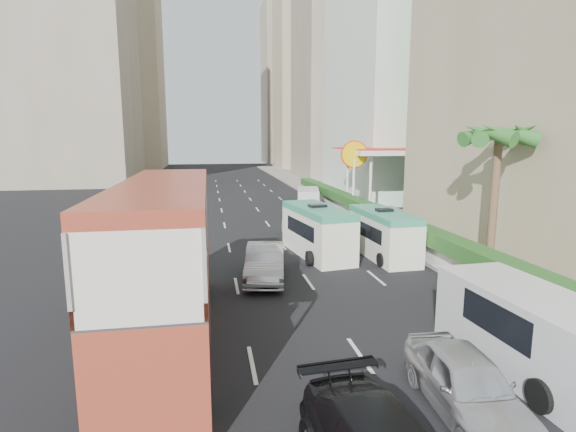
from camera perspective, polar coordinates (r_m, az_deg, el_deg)
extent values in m
plane|color=black|center=(15.92, 8.09, -13.75)|extent=(200.00, 200.00, 0.00)
cube|color=#A23B27|center=(14.41, -15.08, -5.86)|extent=(2.50, 11.00, 5.06)
imported|color=#BBBDC2|center=(20.68, -2.90, -8.03)|extent=(2.42, 5.01, 1.58)
imported|color=#BBBDC2|center=(12.23, 21.47, -22.17)|extent=(2.01, 4.44, 1.48)
imported|color=silver|center=(28.70, 1.87, -2.92)|extent=(2.80, 5.33, 1.43)
cube|color=silver|center=(24.56, 3.73, -1.94)|extent=(2.91, 6.26, 2.67)
cube|color=silver|center=(24.74, 12.01, -2.26)|extent=(2.10, 5.69, 2.49)
cube|color=silver|center=(14.30, 28.28, -12.79)|extent=(2.53, 5.74, 2.25)
cube|color=silver|center=(40.58, 2.57, 2.17)|extent=(2.74, 4.87, 1.84)
cube|color=#99968C|center=(41.64, 9.21, 1.10)|extent=(6.00, 120.00, 0.18)
cube|color=silver|center=(30.41, 11.06, -1.06)|extent=(0.30, 44.00, 1.00)
cube|color=#2D6626|center=(30.27, 11.11, 0.52)|extent=(1.10, 44.00, 0.70)
cylinder|color=brown|center=(21.96, 24.65, 1.19)|extent=(0.36, 0.36, 6.40)
cube|color=silver|center=(39.81, 11.63, 4.48)|extent=(6.50, 8.00, 5.50)
cube|color=#A1937F|center=(77.60, 7.89, 23.69)|extent=(16.00, 16.00, 50.00)
cube|color=tan|center=(99.49, 2.78, 18.91)|extent=(14.00, 14.00, 44.00)
cube|color=#A1937F|center=(120.58, 0.36, 16.37)|extent=(14.00, 14.00, 40.00)
cube|color=tan|center=(106.58, -20.37, 18.27)|extent=(16.00, 16.00, 46.00)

